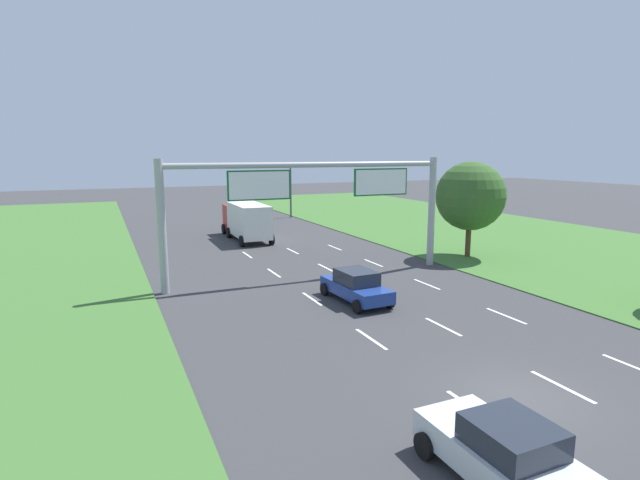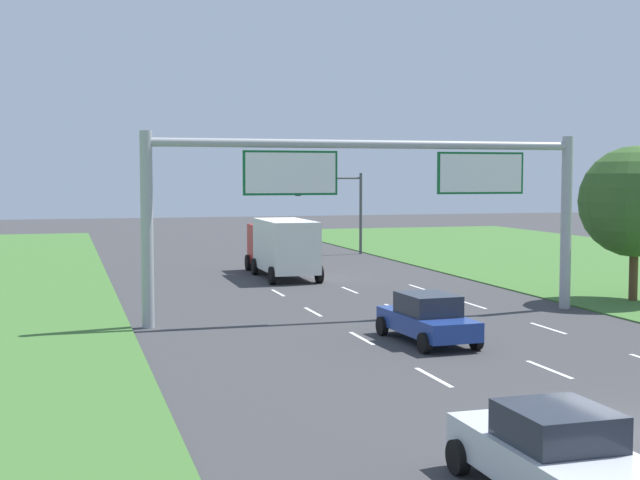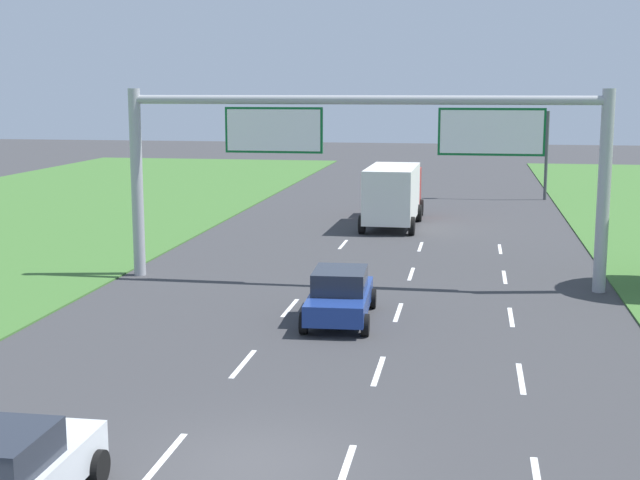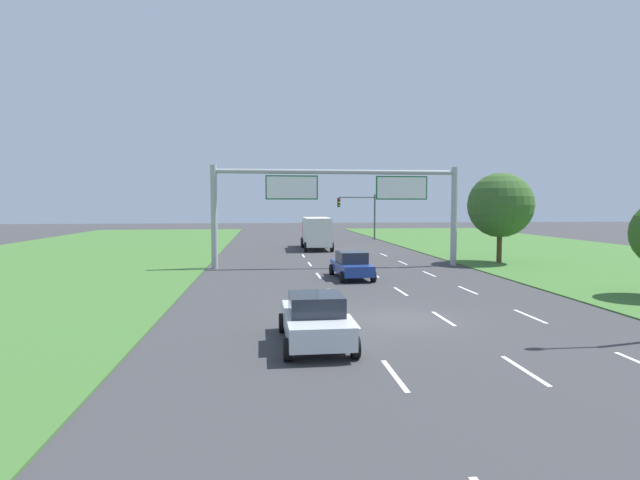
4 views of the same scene
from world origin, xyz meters
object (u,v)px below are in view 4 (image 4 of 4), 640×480
(sign_gantry, at_px, (340,196))
(traffic_light_mast, at_px, (359,209))
(box_truck, at_px, (316,232))
(roadside_tree_mid, at_px, (500,205))
(car_near_red, at_px, (315,319))
(car_lead_silver, at_px, (351,265))

(sign_gantry, height_order, traffic_light_mast, sign_gantry)
(traffic_light_mast, bearing_deg, box_truck, -118.78)
(sign_gantry, distance_m, roadside_tree_mid, 12.15)
(car_near_red, bearing_deg, sign_gantry, 78.54)
(car_near_red, bearing_deg, car_lead_silver, 74.93)
(car_lead_silver, height_order, box_truck, box_truck)
(traffic_light_mast, bearing_deg, roadside_tree_mid, -77.44)
(car_lead_silver, relative_size, traffic_light_mast, 0.80)
(car_lead_silver, relative_size, sign_gantry, 0.26)
(sign_gantry, bearing_deg, traffic_light_mast, 76.31)
(roadside_tree_mid, bearing_deg, car_lead_silver, -152.93)
(car_lead_silver, xyz_separation_m, sign_gantry, (0.12, 5.33, 4.11))
(box_truck, bearing_deg, roadside_tree_mid, -46.50)
(car_near_red, xyz_separation_m, traffic_light_mast, (10.08, 45.38, 3.07))
(box_truck, relative_size, traffic_light_mast, 1.44)
(traffic_light_mast, bearing_deg, car_lead_silver, -101.66)
(car_near_red, distance_m, traffic_light_mast, 46.59)
(car_lead_silver, height_order, traffic_light_mast, traffic_light_mast)
(box_truck, xyz_separation_m, sign_gantry, (0.21, -14.30, 3.23))
(roadside_tree_mid, bearing_deg, car_near_red, -128.34)
(car_near_red, distance_m, box_truck, 33.50)
(car_near_red, relative_size, sign_gantry, 0.25)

